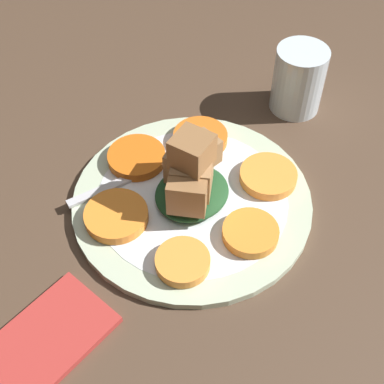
{
  "coord_description": "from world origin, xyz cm",
  "views": [
    {
      "loc": [
        31.25,
        27.01,
        53.06
      ],
      "look_at": [
        0.0,
        0.0,
        4.1
      ],
      "focal_mm": 50.0,
      "sensor_mm": 36.0,
      "label": 1
    }
  ],
  "objects": [
    {
      "name": "plate",
      "position": [
        0.0,
        0.0,
        2.52
      ],
      "size": [
        29.12,
        29.12,
        1.05
      ],
      "color": "beige",
      "rests_on": "table_slab"
    },
    {
      "name": "carrot_slice_4",
      "position": [
        -8.4,
        5.25,
        3.72
      ],
      "size": [
        7.13,
        7.13,
        1.24
      ],
      "primitive_type": "cylinder",
      "color": "orange",
      "rests_on": "plate"
    },
    {
      "name": "carrot_slice_5",
      "position": [
        -8.09,
        -5.54,
        3.72
      ],
      "size": [
        7.2,
        7.2,
        1.24
      ],
      "primitive_type": "cylinder",
      "color": "orange",
      "rests_on": "plate"
    },
    {
      "name": "fork",
      "position": [
        1.0,
        -7.17,
        3.3
      ],
      "size": [
        19.04,
        7.79,
        0.4
      ],
      "rotation": [
        0.0,
        0.0,
        -0.32
      ],
      "color": "silver",
      "rests_on": "plate"
    },
    {
      "name": "carrot_slice_2",
      "position": [
        7.94,
        5.52,
        3.72
      ],
      "size": [
        6.07,
        6.07,
        1.24
      ],
      "primitive_type": "cylinder",
      "color": "#F99438",
      "rests_on": "plate"
    },
    {
      "name": "carrot_slice_1",
      "position": [
        8.28,
        -4.52,
        3.72
      ],
      "size": [
        7.5,
        7.5,
        1.24
      ],
      "primitive_type": "cylinder",
      "color": "orange",
      "rests_on": "plate"
    },
    {
      "name": "carrot_slice_0",
      "position": [
        0.33,
        -9.38,
        3.72
      ],
      "size": [
        7.42,
        7.42,
        1.24
      ],
      "primitive_type": "cylinder",
      "color": "orange",
      "rests_on": "plate"
    },
    {
      "name": "carrot_slice_3",
      "position": [
        0.29,
        8.79,
        3.72
      ],
      "size": [
        6.48,
        6.48,
        1.24
      ],
      "primitive_type": "cylinder",
      "color": "orange",
      "rests_on": "plate"
    },
    {
      "name": "water_glass",
      "position": [
        -23.32,
        -0.71,
        6.7
      ],
      "size": [
        7.12,
        7.12,
        9.41
      ],
      "color": "silver",
      "rests_on": "table_slab"
    },
    {
      "name": "napkin",
      "position": [
        23.6,
        0.71,
        2.4
      ],
      "size": [
        13.93,
        8.36,
        0.8
      ],
      "color": "#B2332D",
      "rests_on": "table_slab"
    },
    {
      "name": "center_pile",
      "position": [
        -0.07,
        -0.07,
        6.89
      ],
      "size": [
        9.67,
        8.69,
        9.9
      ],
      "color": "#1E4723",
      "rests_on": "plate"
    },
    {
      "name": "table_slab",
      "position": [
        0.0,
        0.0,
        1.0
      ],
      "size": [
        120.0,
        120.0,
        2.0
      ],
      "primitive_type": "cube",
      "color": "#4C3828",
      "rests_on": "ground"
    }
  ]
}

